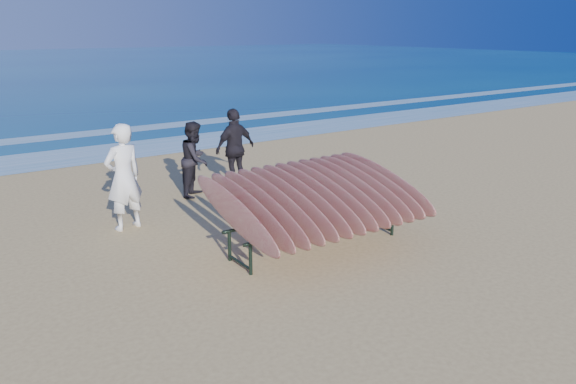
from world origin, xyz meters
name	(u,v)px	position (x,y,z in m)	size (l,w,h in m)	color
ground	(316,260)	(0.00, 0.00, 0.00)	(120.00, 120.00, 0.00)	tan
foam_near	(114,152)	(0.00, 10.00, 0.01)	(160.00, 160.00, 0.00)	white
foam_far	(81,134)	(0.00, 13.50, 0.01)	(160.00, 160.00, 0.00)	white
surfboard_rack	(316,197)	(0.33, 0.46, 0.89)	(3.20, 2.60, 1.43)	black
person_white	(124,177)	(-1.97, 3.20, 0.98)	(0.72, 0.47, 1.97)	white
person_dark_a	(195,159)	(0.04, 4.42, 0.83)	(0.80, 0.63, 1.65)	black
person_dark_b	(235,148)	(1.13, 4.57, 0.92)	(1.07, 0.45, 1.83)	black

